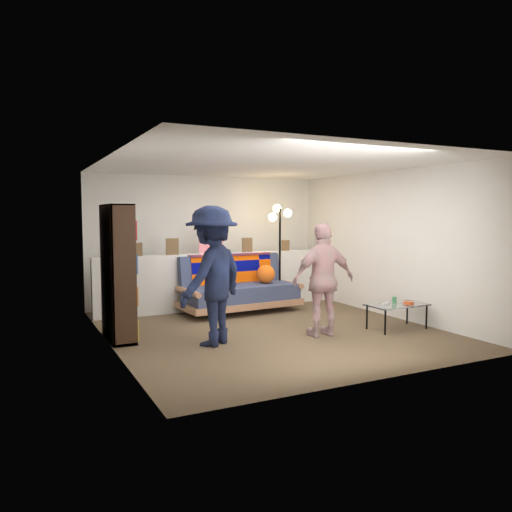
{
  "coord_description": "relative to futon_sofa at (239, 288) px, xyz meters",
  "views": [
    {
      "loc": [
        -3.35,
        -6.39,
        1.68
      ],
      "look_at": [
        0.0,
        0.4,
        1.05
      ],
      "focal_mm": 35.0,
      "sensor_mm": 36.0,
      "label": 1
    }
  ],
  "objects": [
    {
      "name": "ledge_decor",
      "position": [
        -0.41,
        0.35,
        0.77
      ],
      "size": [
        2.97,
        0.02,
        0.45
      ],
      "color": "brown",
      "rests_on": "half_wall_ledge"
    },
    {
      "name": "person_left",
      "position": [
        -1.22,
        -1.87,
        0.49
      ],
      "size": [
        1.33,
        1.2,
        1.79
      ],
      "primitive_type": "imported",
      "rotation": [
        0.0,
        0.0,
        3.74
      ],
      "color": "black",
      "rests_on": "ground"
    },
    {
      "name": "room_shell",
      "position": [
        -0.18,
        -0.95,
        1.26
      ],
      "size": [
        4.6,
        5.05,
        2.45
      ],
      "color": "silver",
      "rests_on": "ground"
    },
    {
      "name": "person_right",
      "position": [
        0.32,
        -2.12,
        0.37
      ],
      "size": [
        0.95,
        0.45,
        1.57
      ],
      "primitive_type": "imported",
      "rotation": [
        0.0,
        0.0,
        3.06
      ],
      "color": "pink",
      "rests_on": "ground"
    },
    {
      "name": "floor_lamp",
      "position": [
        0.88,
        0.16,
        0.91
      ],
      "size": [
        0.43,
        0.34,
        1.87
      ],
      "color": "black",
      "rests_on": "ground"
    },
    {
      "name": "futon_sofa",
      "position": [
        0.0,
        0.0,
        0.0
      ],
      "size": [
        2.11,
        1.12,
        0.88
      ],
      "color": "#AB7553",
      "rests_on": "ground"
    },
    {
      "name": "ground",
      "position": [
        -0.18,
        -1.43,
        -0.41
      ],
      "size": [
        5.0,
        5.0,
        0.0
      ],
      "primitive_type": "plane",
      "color": "brown",
      "rests_on": "ground"
    },
    {
      "name": "half_wall_ledge",
      "position": [
        -0.18,
        0.37,
        0.09
      ],
      "size": [
        4.45,
        0.15,
        1.0
      ],
      "primitive_type": "cube",
      "color": "silver",
      "rests_on": "ground"
    },
    {
      "name": "bookshelf",
      "position": [
        -2.26,
        -1.05,
        0.44
      ],
      "size": [
        0.3,
        0.91,
        1.82
      ],
      "color": "black",
      "rests_on": "ground"
    },
    {
      "name": "coffee_table",
      "position": [
        1.53,
        -2.26,
        -0.07
      ],
      "size": [
        0.89,
        0.51,
        0.46
      ],
      "color": "black",
      "rests_on": "ground"
    }
  ]
}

